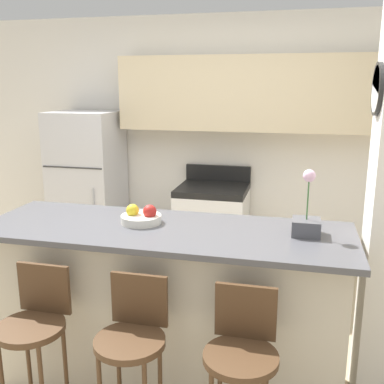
# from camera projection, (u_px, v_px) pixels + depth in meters

# --- Properties ---
(ground_plane) EXTENTS (14.00, 14.00, 0.00)m
(ground_plane) POSITION_uv_depth(u_px,v_px,m) (166.00, 379.00, 2.94)
(ground_plane) COLOR tan
(wall_back) EXTENTS (5.60, 0.38, 2.55)m
(wall_back) POSITION_uv_depth(u_px,v_px,m) (236.00, 125.00, 4.45)
(wall_back) COLOR white
(wall_back) RESTS_ON ground_plane
(counter_bar) EXTENTS (2.24, 0.76, 1.04)m
(counter_bar) POSITION_uv_depth(u_px,v_px,m) (165.00, 306.00, 2.81)
(counter_bar) COLOR beige
(counter_bar) RESTS_ON ground_plane
(refrigerator) EXTENTS (0.65, 0.63, 1.61)m
(refrigerator) POSITION_uv_depth(u_px,v_px,m) (88.00, 190.00, 4.68)
(refrigerator) COLOR silver
(refrigerator) RESTS_ON ground_plane
(stove_range) EXTENTS (0.67, 0.62, 1.07)m
(stove_range) POSITION_uv_depth(u_px,v_px,m) (212.00, 230.00, 4.47)
(stove_range) COLOR white
(stove_range) RESTS_ON ground_plane
(bar_stool_left) EXTENTS (0.36, 0.36, 0.93)m
(bar_stool_left) POSITION_uv_depth(u_px,v_px,m) (35.00, 327.00, 2.40)
(bar_stool_left) COLOR #4C331E
(bar_stool_left) RESTS_ON ground_plane
(bar_stool_mid) EXTENTS (0.36, 0.36, 0.93)m
(bar_stool_mid) POSITION_uv_depth(u_px,v_px,m) (133.00, 341.00, 2.27)
(bar_stool_mid) COLOR #4C331E
(bar_stool_mid) RESTS_ON ground_plane
(bar_stool_right) EXTENTS (0.36, 0.36, 0.93)m
(bar_stool_right) POSITION_uv_depth(u_px,v_px,m) (242.00, 356.00, 2.14)
(bar_stool_right) COLOR #4C331E
(bar_stool_right) RESTS_ON ground_plane
(orchid_vase) EXTENTS (0.16, 0.16, 0.38)m
(orchid_vase) POSITION_uv_depth(u_px,v_px,m) (306.00, 220.00, 2.55)
(orchid_vase) COLOR #4C4C51
(orchid_vase) RESTS_ON counter_bar
(fruit_bowl) EXTENTS (0.25, 0.25, 0.12)m
(fruit_bowl) POSITION_uv_depth(u_px,v_px,m) (141.00, 217.00, 2.78)
(fruit_bowl) COLOR silver
(fruit_bowl) RESTS_ON counter_bar
(trash_bin) EXTENTS (0.28, 0.28, 0.38)m
(trash_bin) POSITION_uv_depth(u_px,v_px,m) (132.00, 257.00, 4.51)
(trash_bin) COLOR #59595B
(trash_bin) RESTS_ON ground_plane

